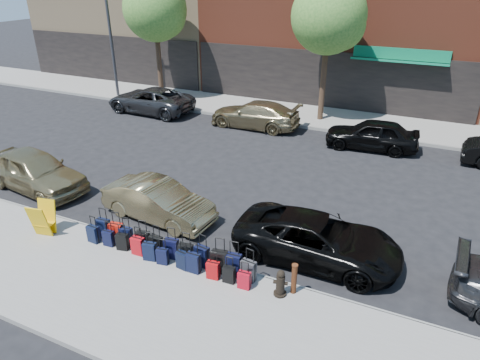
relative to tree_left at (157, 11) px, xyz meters
The scene contains 39 objects.
ground 14.72m from the tree_left, 43.94° to the right, with size 120.00×120.00×0.00m, color black.
sidewalk_near 19.54m from the tree_left, 58.36° to the right, with size 60.00×4.00×0.15m, color gray.
sidewalk_far 11.22m from the tree_left, ahead, with size 60.00×4.00×0.15m, color gray.
curb_near 17.92m from the tree_left, 54.81° to the right, with size 60.00×0.08×0.15m, color gray.
curb_far 11.31m from the tree_left, ahead, with size 60.00×0.08×0.15m, color gray.
tree_left is the anchor object (origin of this frame).
tree_center 10.50m from the tree_left, ahead, with size 3.80×3.80×7.27m.
streetlight 3.11m from the tree_left, 166.61° to the right, with size 2.59×0.18×8.00m.
suitcase_front_0 16.83m from the tree_left, 62.63° to the right, with size 0.42×0.25×0.99m.
suitcase_front_1 17.11m from the tree_left, 61.01° to the right, with size 0.45×0.29×1.01m.
suitcase_front_2 17.27m from the tree_left, 59.94° to the right, with size 0.39×0.23×0.91m.
suitcase_front_3 17.58m from the tree_left, 58.11° to the right, with size 0.44×0.30×0.96m.
suitcase_front_4 17.82m from the tree_left, 56.80° to the right, with size 0.39×0.24×0.92m.
suitcase_front_5 18.09m from the tree_left, 55.35° to the right, with size 0.43×0.28×0.98m.
suitcase_front_6 18.39m from the tree_left, 54.07° to the right, with size 0.42×0.27×0.96m.
suitcase_front_7 18.60m from the tree_left, 52.71° to the right, with size 0.43×0.28×0.98m.
suitcase_front_8 18.96m from the tree_left, 51.36° to the right, with size 0.47×0.32×1.05m.
suitcase_front_9 19.17m from the tree_left, 50.31° to the right, with size 0.44×0.27×1.03m.
suitcase_front_10 19.49m from the tree_left, 49.30° to the right, with size 0.42×0.27×0.95m.
suitcase_back_0 17.09m from the tree_left, 63.50° to the right, with size 0.38×0.23×0.87m.
suitcase_back_1 17.30m from the tree_left, 61.74° to the right, with size 0.34×0.21×0.79m.
suitcase_back_2 17.52m from the tree_left, 60.20° to the right, with size 0.38×0.27×0.83m.
suitcase_back_3 17.79m from the tree_left, 58.56° to the right, with size 0.38×0.23×0.88m.
suitcase_back_4 18.09m from the tree_left, 57.37° to the right, with size 0.40×0.28×0.88m.
suitcase_back_5 18.33m from the tree_left, 56.20° to the right, with size 0.35×0.24×0.78m.
suitcase_back_6 18.62m from the tree_left, 54.43° to the right, with size 0.38×0.25×0.84m.
suitcase_back_7 18.82m from the tree_left, 53.54° to the right, with size 0.39×0.23×0.92m.
suitcase_back_8 19.20m from the tree_left, 52.05° to the right, with size 0.36×0.23×0.81m.
suitcase_back_9 19.46m from the tree_left, 50.89° to the right, with size 0.33×0.20×0.77m.
suitcase_back_10 19.77m from the tree_left, 49.90° to the right, with size 0.34×0.21×0.78m.
fire_hydrant 20.24m from the tree_left, 47.52° to the right, with size 0.38×0.34×0.75m.
bollard 20.25m from the tree_left, 46.49° to the right, with size 0.16×0.16×0.88m.
display_rack 16.63m from the tree_left, 69.41° to the right, with size 0.71×0.76×1.07m.
car_near_0 13.67m from the tree_left, 78.04° to the right, with size 1.82×4.53×1.54m, color #94855A.
car_near_1 15.62m from the tree_left, 56.72° to the right, with size 1.39×3.97×1.31m, color #94865B.
car_near_2 19.03m from the tree_left, 42.30° to the right, with size 2.21×4.79×1.33m, color black.
car_far_0 5.37m from the tree_left, 72.57° to the right, with size 2.43×5.26×1.46m, color #353538.
car_far_1 9.11m from the tree_left, 18.00° to the right, with size 1.96×4.82×1.40m, color #93825A.
car_far_2 14.69m from the tree_left, 12.34° to the right, with size 1.69×4.21×1.43m, color black.
Camera 1 is at (6.05, -13.15, 7.63)m, focal length 32.00 mm.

